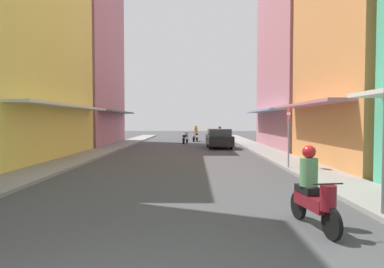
# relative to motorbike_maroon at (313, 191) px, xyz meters

# --- Properties ---
(ground_plane) EXTENTS (92.14, 92.14, 0.00)m
(ground_plane) POSITION_rel_motorbike_maroon_xyz_m (-2.96, 13.82, -0.70)
(ground_plane) COLOR #424244
(sidewalk_left) EXTENTS (1.89, 49.88, 0.12)m
(sidewalk_left) POSITION_rel_motorbike_maroon_xyz_m (-8.35, 13.82, -0.64)
(sidewalk_left) COLOR gray
(sidewalk_left) RESTS_ON ground
(sidewalk_right) EXTENTS (1.89, 49.88, 0.12)m
(sidewalk_right) POSITION_rel_motorbike_maroon_xyz_m (2.44, 13.82, -0.64)
(sidewalk_right) COLOR gray
(sidewalk_right) RESTS_ON ground
(building_left_mid) EXTENTS (7.05, 11.48, 12.33)m
(building_left_mid) POSITION_rel_motorbike_maroon_xyz_m (-12.29, 10.87, 5.45)
(building_left_mid) COLOR #EFD159
(building_left_mid) RESTS_ON ground
(building_left_far) EXTENTS (7.05, 9.86, 15.87)m
(building_left_far) POSITION_rel_motorbike_maroon_xyz_m (-12.29, 22.13, 7.23)
(building_left_far) COLOR #B7727F
(building_left_far) RESTS_ON ground
(building_right_far) EXTENTS (7.05, 10.37, 14.12)m
(building_right_far) POSITION_rel_motorbike_maroon_xyz_m (6.38, 18.70, 6.35)
(building_right_far) COLOR #B7727F
(building_right_far) RESTS_ON ground
(motorbike_maroon) EXTENTS (0.57, 1.80, 1.58)m
(motorbike_maroon) POSITION_rel_motorbike_maroon_xyz_m (0.00, 0.00, 0.00)
(motorbike_maroon) COLOR black
(motorbike_maroon) RESTS_ON ground
(motorbike_white) EXTENTS (0.67, 1.77, 1.58)m
(motorbike_white) POSITION_rel_motorbike_maroon_xyz_m (-2.16, 26.47, 0.00)
(motorbike_white) COLOR black
(motorbike_white) RESTS_ON ground
(motorbike_green) EXTENTS (0.72, 1.75, 1.58)m
(motorbike_green) POSITION_rel_motorbike_maroon_xyz_m (-0.04, 22.25, 0.00)
(motorbike_green) COLOR black
(motorbike_green) RESTS_ON ground
(motorbike_silver) EXTENTS (0.64, 1.78, 0.96)m
(motorbike_silver) POSITION_rel_motorbike_maroon_xyz_m (-3.06, 23.42, -0.20)
(motorbike_silver) COLOR black
(motorbike_silver) RESTS_ON ground
(parked_car) EXTENTS (1.86, 4.14, 1.45)m
(parked_car) POSITION_rel_motorbike_maroon_xyz_m (-0.42, 18.51, 0.04)
(parked_car) COLOR black
(parked_car) RESTS_ON ground
(street_sign_no_entry) EXTENTS (0.07, 0.60, 2.65)m
(street_sign_no_entry) POSITION_rel_motorbike_maroon_xyz_m (1.64, 7.44, 1.01)
(street_sign_no_entry) COLOR gray
(street_sign_no_entry) RESTS_ON ground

